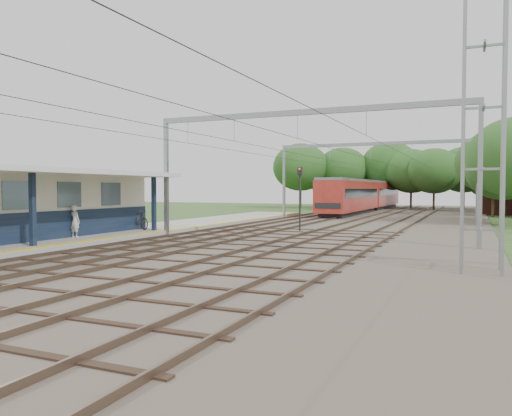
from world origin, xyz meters
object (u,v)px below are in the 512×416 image
Objects in this scene: bicycle at (138,220)px; signal_post at (300,192)px; person at (75,221)px; train at (367,195)px.

signal_post is at bearing -36.14° from bicycle.
person is 14.08m from signal_post.
signal_post reaches higher than train.
signal_post is (8.41, 11.20, 1.48)m from person.
person is at bearing -161.43° from bicycle.
person is at bearing -98.74° from train.
train is (6.55, 37.39, 1.17)m from bicycle.
train reaches higher than person.
train is at bearing -93.33° from person.
person is 0.39× the size of signal_post.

